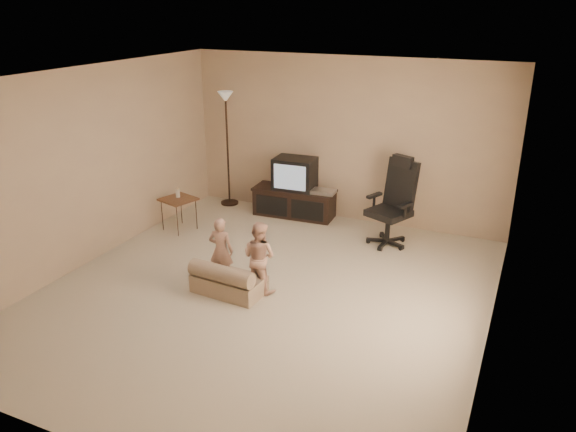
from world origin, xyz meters
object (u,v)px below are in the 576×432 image
object	(u,v)px
office_chair	(392,213)
toddler_left	(221,250)
tv_stand	(295,192)
side_table	(178,199)
toddler_right	(259,257)
child_sofa	(227,281)
floor_lamp	(227,123)

from	to	relation	value
office_chair	toddler_left	world-z (taller)	office_chair
tv_stand	toddler_left	size ratio (longest dim) A/B	1.61
tv_stand	toddler_left	world-z (taller)	tv_stand
tv_stand	side_table	xyz separation A→B (m)	(-1.34, -1.25, 0.09)
toddler_right	child_sofa	bearing A→B (deg)	46.35
child_sofa	tv_stand	bearing A→B (deg)	100.89
tv_stand	office_chair	distance (m)	1.74
toddler_left	child_sofa	bearing A→B (deg)	123.22
side_table	office_chair	bearing A→B (deg)	15.07
office_chair	child_sofa	world-z (taller)	office_chair
floor_lamp	toddler_left	bearing A→B (deg)	-61.82
side_table	child_sofa	distance (m)	2.21
office_chair	floor_lamp	xyz separation A→B (m)	(-2.92, 0.49, 0.93)
child_sofa	toddler_left	xyz separation A→B (m)	(-0.21, 0.24, 0.25)
side_table	toddler_left	world-z (taller)	toddler_left
child_sofa	toddler_left	bearing A→B (deg)	135.49
tv_stand	floor_lamp	world-z (taller)	floor_lamp
side_table	child_sofa	size ratio (longest dim) A/B	0.78
tv_stand	toddler_left	bearing A→B (deg)	-90.90
tv_stand	office_chair	world-z (taller)	office_chair
side_table	toddler_right	distance (m)	2.29
child_sofa	toddler_right	distance (m)	0.47
toddler_left	toddler_right	size ratio (longest dim) A/B	0.96
toddler_right	side_table	bearing A→B (deg)	-22.89
floor_lamp	toddler_right	bearing A→B (deg)	-53.39
floor_lamp	child_sofa	xyz separation A→B (m)	(1.55, -2.74, -1.21)
office_chair	child_sofa	size ratio (longest dim) A/B	1.45
tv_stand	child_sofa	distance (m)	2.71
side_table	floor_lamp	size ratio (longest dim) A/B	0.36
office_chair	toddler_right	xyz separation A→B (m)	(-1.06, -2.00, -0.02)
office_chair	toddler_right	world-z (taller)	office_chair
toddler_right	office_chair	bearing A→B (deg)	-109.54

